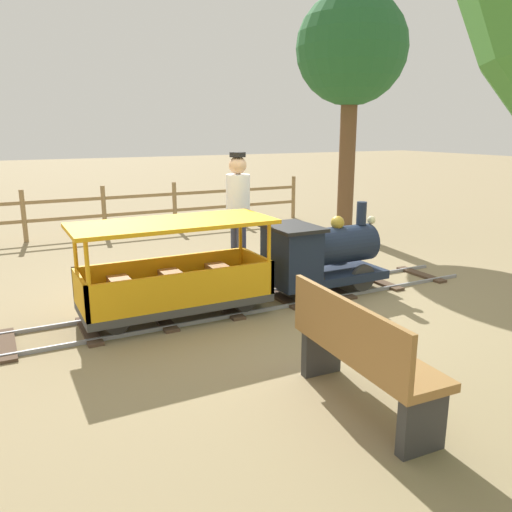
% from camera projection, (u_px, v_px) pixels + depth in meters
% --- Properties ---
extents(ground_plane, '(60.00, 60.00, 0.00)m').
position_uv_depth(ground_plane, '(251.00, 305.00, 5.74)').
color(ground_plane, '#8C7A56').
extents(track, '(0.78, 5.70, 0.04)m').
position_uv_depth(track, '(254.00, 303.00, 5.75)').
color(track, gray).
rests_on(track, ground_plane).
extents(locomotive, '(0.74, 1.45, 1.01)m').
position_uv_depth(locomotive, '(319.00, 254.00, 6.01)').
color(locomotive, '#192338').
rests_on(locomotive, ground_plane).
extents(passenger_car, '(0.84, 2.00, 0.97)m').
position_uv_depth(passenger_car, '(175.00, 278.00, 5.25)').
color(passenger_car, '#3F3F3F').
rests_on(passenger_car, ground_plane).
extents(conductor_person, '(0.30, 0.30, 1.62)m').
position_uv_depth(conductor_person, '(238.00, 206.00, 6.47)').
color(conductor_person, '#282D47').
rests_on(conductor_person, ground_plane).
extents(park_bench, '(1.32, 0.46, 0.82)m').
position_uv_depth(park_bench, '(360.00, 354.00, 3.51)').
color(park_bench, olive).
rests_on(park_bench, ground_plane).
extents(oak_tree_near, '(1.91, 1.91, 4.19)m').
position_uv_depth(oak_tree_near, '(351.00, 52.00, 8.83)').
color(oak_tree_near, brown).
rests_on(oak_tree_near, ground_plane).
extents(fence_section, '(0.08, 6.78, 0.90)m').
position_uv_depth(fence_section, '(140.00, 206.00, 9.66)').
color(fence_section, '#93754C').
rests_on(fence_section, ground_plane).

